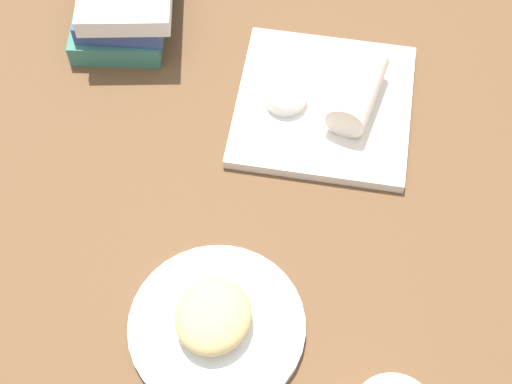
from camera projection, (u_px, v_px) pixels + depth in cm
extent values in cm
cube|color=brown|center=(256.00, 179.00, 108.28)|extent=(110.00, 90.00, 4.00)
cylinder|color=white|center=(217.00, 327.00, 94.30)|extent=(21.50, 21.50, 1.40)
ellipsoid|color=#D5B570|center=(213.00, 316.00, 91.86)|extent=(11.98, 11.40, 4.49)
cube|color=silver|center=(324.00, 106.00, 111.30)|extent=(25.82, 25.82, 1.60)
cylinder|color=silver|center=(285.00, 96.00, 109.75)|extent=(5.96, 5.96, 2.31)
cylinder|color=#C8511F|center=(285.00, 92.00, 109.02)|extent=(4.89, 4.89, 0.40)
cylinder|color=beige|center=(357.00, 91.00, 108.10)|extent=(13.40, 8.45, 5.62)
cube|color=#387260|center=(121.00, 15.00, 118.90)|extent=(18.81, 14.81, 3.60)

